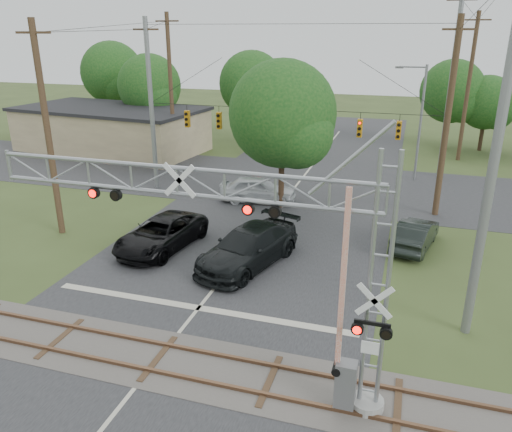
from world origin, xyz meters
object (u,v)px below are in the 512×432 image
(traffic_signal_span, at_px, (301,116))
(car_dark, at_px, (248,247))
(streetlight, at_px, (419,117))
(crossing_gantry, at_px, (252,245))
(commercial_building, at_px, (111,129))
(pickup_black, at_px, (161,234))
(sedan_silver, at_px, (258,189))

(traffic_signal_span, distance_m, car_dark, 11.07)
(traffic_signal_span, distance_m, streetlight, 10.45)
(crossing_gantry, xyz_separation_m, commercial_building, (-22.67, 27.96, -2.93))
(car_dark, bearing_deg, crossing_gantry, -54.06)
(pickup_black, bearing_deg, car_dark, 1.87)
(sedan_silver, bearing_deg, pickup_black, 155.51)
(traffic_signal_span, xyz_separation_m, streetlight, (7.14, 7.58, -0.92))
(crossing_gantry, relative_size, traffic_signal_span, 0.64)
(car_dark, height_order, commercial_building, commercial_building)
(sedan_silver, bearing_deg, traffic_signal_span, -78.48)
(pickup_black, bearing_deg, crossing_gantry, -40.99)
(traffic_signal_span, height_order, commercial_building, traffic_signal_span)
(car_dark, xyz_separation_m, commercial_building, (-19.83, 19.62, 1.09))
(car_dark, bearing_deg, pickup_black, -168.88)
(pickup_black, xyz_separation_m, commercial_building, (-14.93, 19.11, 1.20))
(commercial_building, bearing_deg, crossing_gantry, -44.19)
(crossing_gantry, bearing_deg, commercial_building, 129.03)
(crossing_gantry, relative_size, commercial_building, 0.68)
(crossing_gantry, height_order, sedan_silver, crossing_gantry)
(traffic_signal_span, bearing_deg, streetlight, 46.71)
(pickup_black, bearing_deg, commercial_building, 135.90)
(pickup_black, distance_m, streetlight, 21.37)
(traffic_signal_span, relative_size, car_dark, 3.06)
(streetlight, bearing_deg, traffic_signal_span, -133.29)
(pickup_black, bearing_deg, streetlight, 62.30)
(pickup_black, relative_size, streetlight, 0.69)
(pickup_black, height_order, sedan_silver, sedan_silver)
(pickup_black, relative_size, commercial_building, 0.32)
(car_dark, distance_m, commercial_building, 27.92)
(commercial_building, bearing_deg, traffic_signal_span, -18.82)
(crossing_gantry, distance_m, pickup_black, 12.46)
(car_dark, bearing_deg, commercial_building, 152.43)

